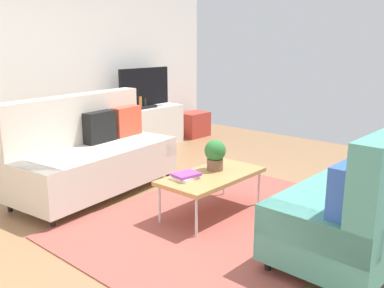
{
  "coord_description": "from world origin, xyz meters",
  "views": [
    {
      "loc": [
        -3.0,
        -2.61,
        1.69
      ],
      "look_at": [
        0.2,
        0.21,
        0.65
      ],
      "focal_mm": 39.55,
      "sensor_mm": 36.0,
      "label": 1
    }
  ],
  "objects_px": {
    "couch_green": "(370,199)",
    "bottle_0": "(135,105)",
    "potted_plant": "(215,154)",
    "coffee_table": "(212,177)",
    "vase_1": "(122,106)",
    "tv_console": "(145,127)",
    "vase_0": "(113,106)",
    "bottle_2": "(145,103)",
    "storage_trunk": "(194,124)",
    "bottle_1": "(140,103)",
    "tv": "(145,89)",
    "table_book_0": "(186,177)",
    "couch_beige": "(92,154)"
  },
  "relations": [
    {
      "from": "vase_1",
      "to": "table_book_0",
      "type": "bearing_deg",
      "value": -117.62
    },
    {
      "from": "potted_plant",
      "to": "vase_1",
      "type": "distance_m",
      "value": 2.75
    },
    {
      "from": "bottle_0",
      "to": "bottle_1",
      "type": "height_order",
      "value": "bottle_1"
    },
    {
      "from": "couch_green",
      "to": "potted_plant",
      "type": "height_order",
      "value": "couch_green"
    },
    {
      "from": "tv_console",
      "to": "potted_plant",
      "type": "distance_m",
      "value": 2.88
    },
    {
      "from": "couch_green",
      "to": "potted_plant",
      "type": "xyz_separation_m",
      "value": [
        -0.16,
        1.49,
        0.15
      ]
    },
    {
      "from": "tv",
      "to": "vase_1",
      "type": "xyz_separation_m",
      "value": [
        -0.42,
        0.07,
        -0.24
      ]
    },
    {
      "from": "vase_0",
      "to": "vase_1",
      "type": "xyz_separation_m",
      "value": [
        0.16,
        0.0,
        -0.02
      ]
    },
    {
      "from": "potted_plant",
      "to": "couch_beige",
      "type": "bearing_deg",
      "value": 110.96
    },
    {
      "from": "coffee_table",
      "to": "table_book_0",
      "type": "xyz_separation_m",
      "value": [
        -0.28,
        0.09,
        0.04
      ]
    },
    {
      "from": "tv_console",
      "to": "bottle_2",
      "type": "relative_size",
      "value": 8.53
    },
    {
      "from": "coffee_table",
      "to": "bottle_0",
      "type": "bearing_deg",
      "value": 63.82
    },
    {
      "from": "couch_beige",
      "to": "bottle_2",
      "type": "bearing_deg",
      "value": -155.21
    },
    {
      "from": "tv_console",
      "to": "bottle_1",
      "type": "bearing_deg",
      "value": -161.85
    },
    {
      "from": "bottle_0",
      "to": "bottle_1",
      "type": "xyz_separation_m",
      "value": [
        0.1,
        0.0,
        0.03
      ]
    },
    {
      "from": "potted_plant",
      "to": "bottle_0",
      "type": "relative_size",
      "value": 2.07
    },
    {
      "from": "couch_beige",
      "to": "potted_plant",
      "type": "bearing_deg",
      "value": 104.28
    },
    {
      "from": "tv",
      "to": "bottle_0",
      "type": "relative_size",
      "value": 6.63
    },
    {
      "from": "storage_trunk",
      "to": "bottle_0",
      "type": "height_order",
      "value": "bottle_0"
    },
    {
      "from": "coffee_table",
      "to": "storage_trunk",
      "type": "relative_size",
      "value": 2.12
    },
    {
      "from": "coffee_table",
      "to": "vase_1",
      "type": "bearing_deg",
      "value": 68.16
    },
    {
      "from": "bottle_0",
      "to": "bottle_1",
      "type": "bearing_deg",
      "value": 0.0
    },
    {
      "from": "vase_0",
      "to": "couch_beige",
      "type": "bearing_deg",
      "value": -136.46
    },
    {
      "from": "table_book_0",
      "to": "bottle_2",
      "type": "bearing_deg",
      "value": 54.84
    },
    {
      "from": "table_book_0",
      "to": "bottle_1",
      "type": "bearing_deg",
      "value": 56.52
    },
    {
      "from": "couch_green",
      "to": "potted_plant",
      "type": "bearing_deg",
      "value": 96.95
    },
    {
      "from": "coffee_table",
      "to": "table_book_0",
      "type": "relative_size",
      "value": 4.58
    },
    {
      "from": "vase_0",
      "to": "potted_plant",
      "type": "bearing_deg",
      "value": -106.55
    },
    {
      "from": "coffee_table",
      "to": "potted_plant",
      "type": "xyz_separation_m",
      "value": [
        0.13,
        0.07,
        0.2
      ]
    },
    {
      "from": "couch_beige",
      "to": "tv",
      "type": "distance_m",
      "value": 2.25
    },
    {
      "from": "storage_trunk",
      "to": "vase_0",
      "type": "xyz_separation_m",
      "value": [
        -1.68,
        0.15,
        0.51
      ]
    },
    {
      "from": "table_book_0",
      "to": "bottle_0",
      "type": "distance_m",
      "value": 2.91
    },
    {
      "from": "potted_plant",
      "to": "vase_1",
      "type": "xyz_separation_m",
      "value": [
        0.93,
        2.58,
        0.12
      ]
    },
    {
      "from": "couch_green",
      "to": "bottle_2",
      "type": "xyz_separation_m",
      "value": [
        1.17,
        3.98,
        0.28
      ]
    },
    {
      "from": "couch_beige",
      "to": "table_book_0",
      "type": "height_order",
      "value": "couch_beige"
    },
    {
      "from": "tv",
      "to": "vase_1",
      "type": "bearing_deg",
      "value": 170.44
    },
    {
      "from": "tv",
      "to": "bottle_2",
      "type": "height_order",
      "value": "tv"
    },
    {
      "from": "potted_plant",
      "to": "table_book_0",
      "type": "height_order",
      "value": "potted_plant"
    },
    {
      "from": "vase_1",
      "to": "bottle_2",
      "type": "xyz_separation_m",
      "value": [
        0.4,
        -0.09,
        0.01
      ]
    },
    {
      "from": "potted_plant",
      "to": "vase_0",
      "type": "height_order",
      "value": "vase_0"
    },
    {
      "from": "tv",
      "to": "coffee_table",
      "type": "bearing_deg",
      "value": -119.81
    },
    {
      "from": "tv_console",
      "to": "potted_plant",
      "type": "xyz_separation_m",
      "value": [
        -1.35,
        -2.53,
        0.27
      ]
    },
    {
      "from": "bottle_2",
      "to": "vase_0",
      "type": "bearing_deg",
      "value": 170.93
    },
    {
      "from": "vase_0",
      "to": "vase_1",
      "type": "height_order",
      "value": "vase_0"
    },
    {
      "from": "coffee_table",
      "to": "bottle_1",
      "type": "distance_m",
      "value": 2.91
    },
    {
      "from": "couch_green",
      "to": "table_book_0",
      "type": "bearing_deg",
      "value": 111.28
    },
    {
      "from": "table_book_0",
      "to": "tv_console",
      "type": "bearing_deg",
      "value": 55.02
    },
    {
      "from": "couch_green",
      "to": "bottle_0",
      "type": "relative_size",
      "value": 12.68
    },
    {
      "from": "storage_trunk",
      "to": "bottle_0",
      "type": "distance_m",
      "value": 1.41
    },
    {
      "from": "storage_trunk",
      "to": "vase_0",
      "type": "bearing_deg",
      "value": 174.9
    }
  ]
}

